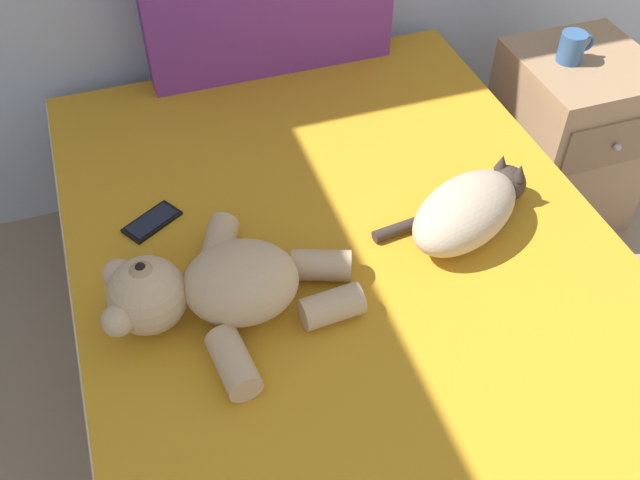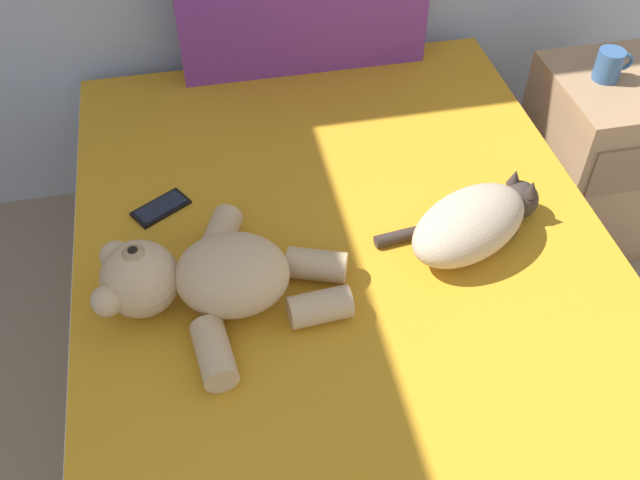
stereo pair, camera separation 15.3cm
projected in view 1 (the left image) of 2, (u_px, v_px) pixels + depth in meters
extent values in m
cube|color=#9E7A56|center=(352.00, 358.00, 2.03)|extent=(1.39, 2.04, 0.33)
cube|color=white|center=(355.00, 299.00, 1.85)|extent=(1.35, 1.98, 0.20)
cube|color=orange|center=(348.00, 253.00, 1.81)|extent=(1.34, 1.84, 0.02)
ellipsoid|color=tan|center=(465.00, 212.00, 1.79)|extent=(0.39, 0.32, 0.15)
sphere|color=#332823|center=(507.00, 184.00, 1.90)|extent=(0.10, 0.10, 0.10)
cone|color=#332823|center=(502.00, 162.00, 1.88)|extent=(0.04, 0.04, 0.04)
cone|color=#332823|center=(520.00, 172.00, 1.85)|extent=(0.04, 0.04, 0.04)
cylinder|color=#332823|center=(402.00, 228.00, 1.84)|extent=(0.16, 0.05, 0.03)
ellipsoid|color=#332823|center=(496.00, 216.00, 1.86)|extent=(0.11, 0.10, 0.04)
ellipsoid|color=tan|center=(241.00, 282.00, 1.61)|extent=(0.29, 0.25, 0.18)
sphere|color=tan|center=(148.00, 295.00, 1.58)|extent=(0.18, 0.18, 0.18)
sphere|color=#9E7F58|center=(143.00, 277.00, 1.54)|extent=(0.07, 0.07, 0.07)
sphere|color=black|center=(140.00, 268.00, 1.52)|extent=(0.02, 0.02, 0.02)
sphere|color=tan|center=(118.00, 321.00, 1.52)|extent=(0.07, 0.07, 0.07)
sphere|color=tan|center=(118.00, 274.00, 1.62)|extent=(0.07, 0.07, 0.07)
cylinder|color=tan|center=(233.00, 363.00, 1.52)|extent=(0.09, 0.16, 0.08)
cylinder|color=tan|center=(332.00, 306.00, 1.63)|extent=(0.15, 0.08, 0.08)
cylinder|color=tan|center=(219.00, 245.00, 1.76)|extent=(0.13, 0.17, 0.08)
cylinder|color=tan|center=(321.00, 265.00, 1.72)|extent=(0.16, 0.12, 0.08)
cube|color=black|center=(152.00, 222.00, 1.87)|extent=(0.16, 0.14, 0.01)
cube|color=black|center=(152.00, 220.00, 1.86)|extent=(0.14, 0.12, 0.00)
cube|color=#9E7A56|center=(566.00, 138.00, 2.51)|extent=(0.42, 0.43, 0.62)
cube|color=#866849|center=(614.00, 144.00, 2.26)|extent=(0.35, 0.01, 0.17)
sphere|color=#B2B2B7|center=(617.00, 147.00, 2.25)|extent=(0.02, 0.02, 0.02)
cylinder|color=#33598C|center=(572.00, 47.00, 2.25)|extent=(0.08, 0.08, 0.09)
torus|color=#33598C|center=(586.00, 43.00, 2.26)|extent=(0.06, 0.01, 0.06)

